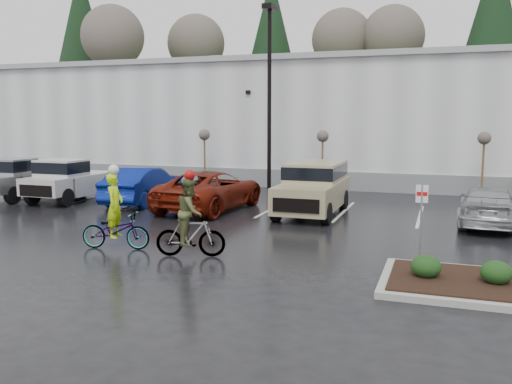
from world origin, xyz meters
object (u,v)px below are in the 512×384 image
(cyclist_hivis, at_px, (116,223))
(car_far_silver, at_px, (488,206))
(pickup_silver, at_px, (25,177))
(suv_tan, at_px, (312,189))
(car_blue, at_px, (143,185))
(car_red, at_px, (210,190))
(sapling_west, at_px, (204,138))
(pickup_white, at_px, (75,179))
(sapling_east, at_px, (484,142))
(fire_lane_sign, at_px, (421,215))
(sapling_mid, at_px, (323,140))
(cyclist_olive, at_px, (190,225))
(lamppost, at_px, (269,79))

(cyclist_hivis, bearing_deg, car_far_silver, -66.36)
(pickup_silver, distance_m, suv_tan, 14.16)
(car_blue, distance_m, car_red, 3.58)
(car_red, distance_m, suv_tan, 4.32)
(suv_tan, bearing_deg, pickup_silver, -179.95)
(sapling_west, relative_size, pickup_white, 0.62)
(sapling_west, bearing_deg, pickup_silver, -138.27)
(sapling_east, relative_size, cyclist_hivis, 1.28)
(fire_lane_sign, distance_m, car_blue, 14.15)
(sapling_east, bearing_deg, pickup_white, -161.95)
(car_blue, bearing_deg, car_red, 167.74)
(sapling_mid, xyz_separation_m, suv_tan, (0.91, -6.01, -1.70))
(fire_lane_sign, bearing_deg, cyclist_olive, -173.14)
(pickup_silver, relative_size, car_blue, 1.04)
(car_far_silver, relative_size, cyclist_hivis, 1.94)
(lamppost, bearing_deg, cyclist_hivis, -93.49)
(sapling_west, bearing_deg, car_blue, -94.45)
(pickup_silver, distance_m, car_far_silver, 20.62)
(lamppost, xyz_separation_m, fire_lane_sign, (7.80, -11.80, -4.28))
(lamppost, distance_m, cyclist_hivis, 13.40)
(sapling_west, relative_size, fire_lane_sign, 1.45)
(sapling_mid, distance_m, sapling_east, 7.50)
(lamppost, relative_size, cyclist_hivis, 3.70)
(lamppost, xyz_separation_m, car_blue, (-4.45, -4.73, -4.86))
(sapling_east, height_order, pickup_white, sapling_east)
(pickup_white, xyz_separation_m, car_blue, (3.55, 0.14, -0.15))
(lamppost, height_order, cyclist_olive, lamppost)
(sapling_east, relative_size, car_far_silver, 0.66)
(fire_lane_sign, relative_size, car_far_silver, 0.46)
(sapling_mid, height_order, pickup_white, sapling_mid)
(sapling_east, bearing_deg, car_blue, -158.38)
(cyclist_hivis, bearing_deg, sapling_east, -49.81)
(sapling_mid, relative_size, car_red, 0.54)
(lamppost, xyz_separation_m, car_red, (-0.90, -5.24, -4.87))
(pickup_silver, height_order, suv_tan, suv_tan)
(car_far_silver, bearing_deg, car_red, 4.93)
(pickup_white, relative_size, cyclist_hivis, 2.09)
(sapling_east, bearing_deg, lamppost, -174.29)
(suv_tan, bearing_deg, pickup_white, 179.26)
(lamppost, bearing_deg, pickup_white, -148.69)
(sapling_mid, bearing_deg, sapling_east, 0.00)
(fire_lane_sign, distance_m, car_red, 10.91)
(sapling_east, distance_m, cyclist_hivis, 17.33)
(sapling_mid, bearing_deg, cyclist_hivis, -103.63)
(lamppost, height_order, sapling_mid, lamppost)
(lamppost, height_order, pickup_silver, lamppost)
(car_far_silver, bearing_deg, fire_lane_sign, 77.00)
(lamppost, xyz_separation_m, suv_tan, (3.41, -5.01, -4.66))
(pickup_white, bearing_deg, cyclist_hivis, -46.32)
(fire_lane_sign, xyz_separation_m, cyclist_olive, (-6.08, -0.73, -0.52))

